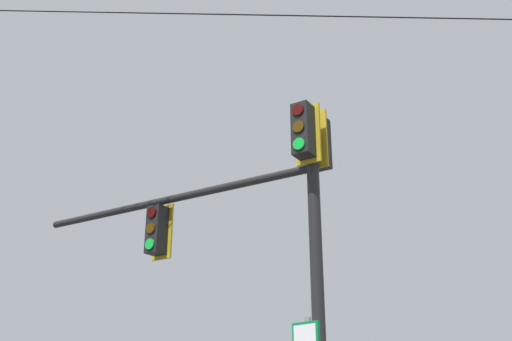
% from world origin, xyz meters
% --- Properties ---
extents(signal_mast_assembly, '(4.12, 5.35, 6.68)m').
position_xyz_m(signal_mast_assembly, '(0.08, 0.68, 4.78)').
color(signal_mast_assembly, black).
rests_on(signal_mast_assembly, ground).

